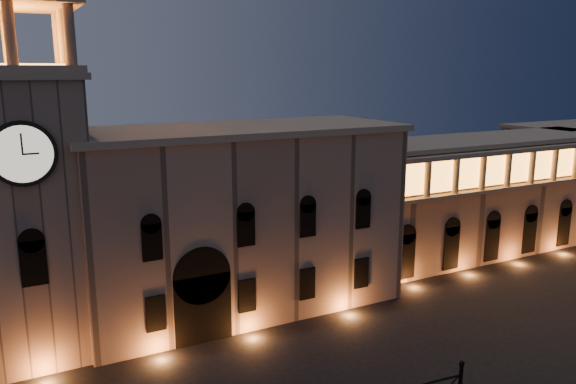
% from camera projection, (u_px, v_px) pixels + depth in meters
% --- Properties ---
extents(government_building, '(30.80, 12.80, 17.60)m').
position_uv_depth(government_building, '(240.00, 219.00, 53.68)').
color(government_building, '#90725E').
rests_on(government_building, ground).
extents(clock_tower, '(9.80, 9.80, 32.40)m').
position_uv_depth(clock_tower, '(25.00, 203.00, 43.74)').
color(clock_tower, '#90725E').
rests_on(clock_tower, ground).
extents(colonnade_wing, '(40.60, 11.50, 14.50)m').
position_uv_depth(colonnade_wing, '(482.00, 194.00, 71.10)').
color(colonnade_wing, '#8A6D58').
rests_on(colonnade_wing, ground).
extents(secondary_building, '(20.00, 12.00, 14.00)m').
position_uv_depth(secondary_building, '(573.00, 172.00, 88.18)').
color(secondary_building, '#8A6D58').
rests_on(secondary_building, ground).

